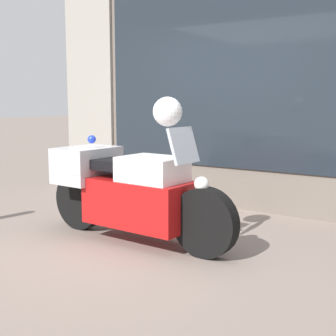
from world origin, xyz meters
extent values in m
plane|color=gray|center=(0.00, 0.00, 0.00)|extent=(60.00, 60.00, 0.00)
cube|color=#6B6056|center=(0.00, 2.00, 2.09)|extent=(5.79, 0.40, 4.18)
cube|color=gray|center=(-2.44, 2.03, 2.09)|extent=(0.92, 0.55, 4.18)
cube|color=#1E262D|center=(0.43, 1.79, 2.14)|extent=(4.64, 0.02, 3.18)
cube|color=slate|center=(0.39, 2.01, 0.28)|extent=(4.42, 0.30, 0.55)
cube|color=silver|center=(0.39, 2.15, 1.20)|extent=(4.42, 0.02, 1.35)
cube|color=beige|center=(0.39, 2.01, 1.87)|extent=(4.42, 0.30, 0.02)
cube|color=black|center=(-0.99, 2.01, 1.91)|extent=(0.18, 0.04, 0.06)
cube|color=#B7B2A8|center=(0.39, 2.01, 1.91)|extent=(0.18, 0.04, 0.06)
cube|color=orange|center=(-0.98, 1.94, 0.69)|extent=(0.19, 0.03, 0.27)
cube|color=white|center=(0.39, 1.94, 0.69)|extent=(0.19, 0.04, 0.27)
cylinder|color=black|center=(0.72, -0.11, 0.32)|extent=(0.66, 0.17, 0.65)
cylinder|color=black|center=(-0.91, -0.03, 0.32)|extent=(0.66, 0.17, 0.65)
cube|color=#B71414|center=(-0.05, -0.07, 0.41)|extent=(1.13, 0.58, 0.47)
cube|color=white|center=(0.12, -0.08, 0.75)|extent=(0.63, 0.50, 0.27)
cube|color=black|center=(-0.31, -0.06, 0.78)|extent=(0.66, 0.42, 0.10)
cube|color=#B7B7BC|center=(-0.79, -0.04, 0.74)|extent=(0.51, 0.67, 0.38)
cube|color=white|center=(-0.79, -0.04, 0.74)|extent=(0.47, 0.68, 0.11)
cube|color=#B2BCC6|center=(0.48, -0.10, 1.02)|extent=(0.15, 0.37, 0.34)
sphere|color=white|center=(0.68, -0.11, 0.68)|extent=(0.14, 0.14, 0.14)
sphere|color=blue|center=(-0.71, -0.04, 1.02)|extent=(0.09, 0.09, 0.09)
sphere|color=white|center=(0.30, -0.09, 1.32)|extent=(0.28, 0.28, 0.28)
camera|label=1|loc=(2.75, -3.74, 1.43)|focal=50.00mm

